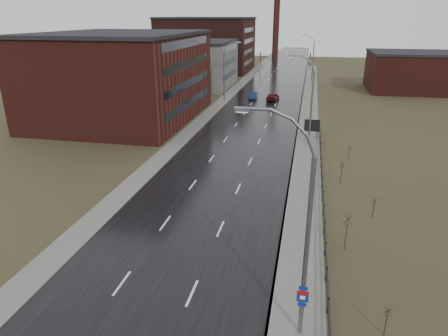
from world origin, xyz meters
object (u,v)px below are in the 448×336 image
at_px(car_far, 273,97).
at_px(streetlight_main, 301,234).
at_px(billboard, 312,126).
at_px(car_near, 253,96).

bearing_deg(car_far, streetlight_main, 103.51).
xyz_separation_m(billboard, car_near, (-11.67, 25.92, -1.10)).
height_order(billboard, car_far, billboard).
relative_size(streetlight_main, car_near, 2.90).
distance_m(billboard, car_near, 28.45).
xyz_separation_m(car_near, car_far, (4.01, -0.79, 0.12)).
xyz_separation_m(streetlight_main, car_far, (-7.03, 62.07, -5.25)).
distance_m(streetlight_main, billboard, 37.19).
bearing_deg(car_near, streetlight_main, -81.15).
bearing_deg(streetlight_main, car_near, 99.97).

